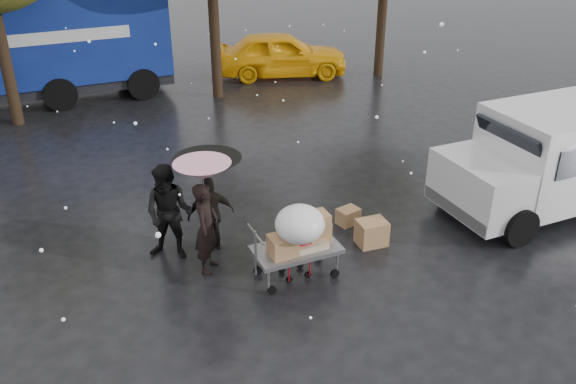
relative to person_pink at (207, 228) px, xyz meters
name	(u,v)px	position (x,y,z in m)	size (l,w,h in m)	color
ground	(261,281)	(0.70, -0.74, -0.85)	(90.00, 90.00, 0.00)	black
person_pink	(207,228)	(0.00, 0.00, 0.00)	(0.62, 0.41, 1.70)	black
person_middle	(169,213)	(-0.49, 0.68, 0.07)	(0.89, 0.70, 1.84)	black
person_black	(211,214)	(0.27, 0.62, -0.10)	(0.87, 0.36, 1.49)	black
umbrella_pink	(203,171)	(0.00, 0.00, 1.09)	(0.97, 0.97, 2.10)	#4C4C4C
umbrella_black	(208,166)	(0.27, 0.62, 0.88)	(1.23, 1.23, 1.88)	#4C4C4C
vendor_cart	(301,240)	(1.42, -0.84, -0.12)	(1.52, 0.80, 1.27)	slate
shopping_cart	(299,228)	(1.32, -0.97, 0.21)	(0.84, 0.84, 1.46)	#B30A16
white_van	(561,155)	(7.46, -0.65, 0.31)	(4.91, 2.18, 2.20)	silver
blue_truck	(38,45)	(-1.85, 11.13, 0.91)	(8.30, 2.60, 3.50)	navy
box_ground_near	(372,233)	(3.10, -0.45, -0.60)	(0.55, 0.44, 0.49)	#956841
box_ground_far	(348,216)	(3.07, 0.41, -0.68)	(0.43, 0.33, 0.33)	#956841
yellow_taxi	(281,54)	(6.00, 10.55, -0.07)	(1.83, 4.56, 1.55)	#FFB40D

